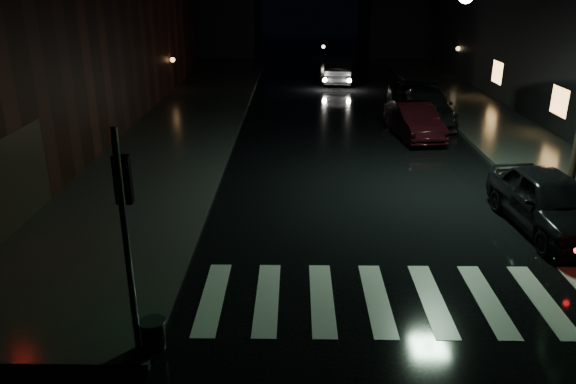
{
  "coord_description": "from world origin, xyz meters",
  "views": [
    {
      "loc": [
        0.6,
        -10.16,
        6.56
      ],
      "look_at": [
        0.42,
        2.86,
        1.6
      ],
      "focal_mm": 35.0,
      "sensor_mm": 36.0,
      "label": 1
    }
  ],
  "objects_px": {
    "parked_car_b": "(414,121)",
    "parked_car_c": "(427,107)",
    "oncoming_car": "(339,70)",
    "parked_car_d": "(412,96)",
    "parked_car_a": "(549,201)"
  },
  "relations": [
    {
      "from": "parked_car_a",
      "to": "parked_car_b",
      "type": "height_order",
      "value": "parked_car_a"
    },
    {
      "from": "parked_car_a",
      "to": "oncoming_car",
      "type": "height_order",
      "value": "oncoming_car"
    },
    {
      "from": "parked_car_b",
      "to": "oncoming_car",
      "type": "distance_m",
      "value": 14.01
    },
    {
      "from": "parked_car_c",
      "to": "parked_car_d",
      "type": "bearing_deg",
      "value": 96.07
    },
    {
      "from": "parked_car_b",
      "to": "oncoming_car",
      "type": "height_order",
      "value": "oncoming_car"
    },
    {
      "from": "parked_car_a",
      "to": "oncoming_car",
      "type": "distance_m",
      "value": 23.88
    },
    {
      "from": "parked_car_a",
      "to": "oncoming_car",
      "type": "relative_size",
      "value": 0.97
    },
    {
      "from": "parked_car_b",
      "to": "parked_car_c",
      "type": "height_order",
      "value": "parked_car_c"
    },
    {
      "from": "parked_car_a",
      "to": "parked_car_c",
      "type": "bearing_deg",
      "value": 88.75
    },
    {
      "from": "parked_car_a",
      "to": "parked_car_b",
      "type": "bearing_deg",
      "value": 96.19
    },
    {
      "from": "oncoming_car",
      "to": "parked_car_d",
      "type": "bearing_deg",
      "value": 117.97
    },
    {
      "from": "parked_car_b",
      "to": "parked_car_c",
      "type": "bearing_deg",
      "value": 60.48
    },
    {
      "from": "parked_car_b",
      "to": "parked_car_c",
      "type": "distance_m",
      "value": 2.89
    },
    {
      "from": "parked_car_b",
      "to": "parked_car_d",
      "type": "height_order",
      "value": "parked_car_b"
    },
    {
      "from": "oncoming_car",
      "to": "parked_car_c",
      "type": "bearing_deg",
      "value": 113.65
    }
  ]
}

